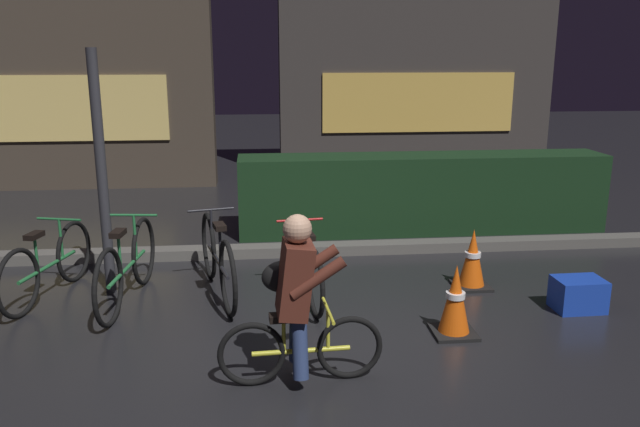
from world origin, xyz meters
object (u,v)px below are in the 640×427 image
object	(u,v)px
parked_bike_left_mid	(48,265)
traffic_cone_near	(455,301)
parked_bike_right_mid	(305,265)
cyclist	(297,299)
street_post	(102,175)
parked_bike_center_right	(218,259)
traffic_cone_far	(472,260)
parked_bike_center_left	(127,266)
blue_crate	(578,294)

from	to	relation	value
parked_bike_left_mid	traffic_cone_near	xyz separation A→B (m)	(3.64, -1.19, -0.04)
parked_bike_right_mid	cyclist	bearing A→B (deg)	166.53
street_post	parked_bike_center_right	bearing A→B (deg)	-10.25
traffic_cone_far	cyclist	distance (m)	2.56
parked_bike_left_mid	traffic_cone_far	size ratio (longest dim) A/B	2.55
parked_bike_left_mid	traffic_cone_near	world-z (taller)	parked_bike_left_mid
parked_bike_left_mid	cyclist	size ratio (longest dim) A/B	1.24
parked_bike_left_mid	cyclist	xyz separation A→B (m)	(2.27, -1.84, 0.30)
traffic_cone_near	traffic_cone_far	bearing A→B (deg)	64.36
parked_bike_right_mid	traffic_cone_far	world-z (taller)	parked_bike_right_mid
traffic_cone_far	parked_bike_left_mid	bearing A→B (deg)	178.22
parked_bike_left_mid	parked_bike_center_right	bearing A→B (deg)	-78.77
street_post	parked_bike_center_left	distance (m)	0.90
parked_bike_center_right	parked_bike_right_mid	distance (m)	0.85
traffic_cone_near	cyclist	distance (m)	1.55
parked_bike_center_left	blue_crate	xyz separation A→B (m)	(4.15, -0.59, -0.21)
parked_bike_center_left	traffic_cone_far	size ratio (longest dim) A/B	2.84
parked_bike_center_left	blue_crate	size ratio (longest dim) A/B	3.91
street_post	blue_crate	world-z (taller)	street_post
parked_bike_left_mid	blue_crate	bearing A→B (deg)	-84.82
parked_bike_left_mid	parked_bike_center_left	xyz separation A→B (m)	(0.78, -0.20, 0.03)
parked_bike_left_mid	parked_bike_right_mid	xyz separation A→B (m)	(2.45, -0.24, -0.00)
parked_bike_center_left	parked_bike_right_mid	xyz separation A→B (m)	(1.67, -0.04, -0.03)
parked_bike_center_right	traffic_cone_far	size ratio (longest dim) A/B	2.82
street_post	traffic_cone_far	bearing A→B (deg)	-3.73
traffic_cone_near	blue_crate	bearing A→B (deg)	17.18
parked_bike_right_mid	traffic_cone_far	xyz separation A→B (m)	(1.69, 0.12, -0.04)
traffic_cone_far	cyclist	xyz separation A→B (m)	(-1.87, -1.71, 0.34)
traffic_cone_near	parked_bike_center_right	bearing A→B (deg)	151.29
traffic_cone_far	parked_bike_center_right	bearing A→B (deg)	179.06
parked_bike_left_mid	traffic_cone_near	size ratio (longest dim) A/B	2.52
parked_bike_center_right	cyclist	bearing A→B (deg)	-172.67
parked_bike_right_mid	traffic_cone_near	xyz separation A→B (m)	(1.18, -0.95, -0.03)
street_post	blue_crate	size ratio (longest dim) A/B	5.35
parked_bike_center_right	parked_bike_left_mid	bearing A→B (deg)	73.68
street_post	parked_bike_center_left	size ratio (longest dim) A/B	1.37
parked_bike_center_left	cyclist	world-z (taller)	cyclist
blue_crate	cyclist	size ratio (longest dim) A/B	0.35
parked_bike_center_left	traffic_cone_near	xyz separation A→B (m)	(2.85, -0.99, -0.06)
parked_bike_center_left	parked_bike_center_right	world-z (taller)	parked_bike_center_right
parked_bike_left_mid	parked_bike_right_mid	world-z (taller)	parked_bike_left_mid
parked_bike_center_right	blue_crate	xyz separation A→B (m)	(3.31, -0.71, -0.21)
parked_bike_center_right	cyclist	world-z (taller)	cyclist
parked_bike_center_left	traffic_cone_far	distance (m)	3.37
parked_bike_left_mid	parked_bike_right_mid	size ratio (longest dim) A/B	0.99
parked_bike_left_mid	parked_bike_center_right	xyz separation A→B (m)	(1.62, -0.09, 0.03)
parked_bike_center_left	traffic_cone_near	distance (m)	3.02
parked_bike_right_mid	traffic_cone_near	distance (m)	1.52
parked_bike_left_mid	traffic_cone_near	bearing A→B (deg)	-93.85
parked_bike_center_right	traffic_cone_near	xyz separation A→B (m)	(2.02, -1.11, -0.07)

